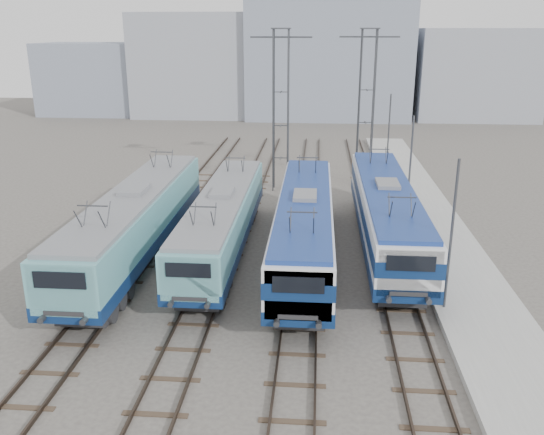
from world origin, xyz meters
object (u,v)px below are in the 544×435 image
at_px(mast_rear, 388,137).
at_px(mast_front, 451,239).
at_px(catenary_tower_east, 366,101).
at_px(locomotive_far_right, 386,211).
at_px(locomotive_center_left, 222,219).
at_px(locomotive_far_left, 135,220).
at_px(catenary_tower_west, 281,104).
at_px(locomotive_center_right, 304,223).
at_px(mast_mid, 410,172).

bearing_deg(mast_rear, mast_front, -90.00).
distance_m(catenary_tower_east, mast_rear, 4.28).
xyz_separation_m(locomotive_far_right, catenary_tower_east, (-0.25, 14.47, 4.30)).
bearing_deg(locomotive_center_left, mast_front, -28.53).
distance_m(locomotive_far_left, locomotive_center_left, 4.63).
xyz_separation_m(catenary_tower_west, catenary_tower_east, (6.50, 2.00, 0.00)).
distance_m(locomotive_center_left, catenary_tower_east, 18.87).
xyz_separation_m(locomotive_center_left, mast_rear, (10.85, 18.10, 1.36)).
bearing_deg(locomotive_far_left, locomotive_center_right, 1.40).
relative_size(catenary_tower_west, catenary_tower_east, 1.00).
height_order(locomotive_center_right, locomotive_far_right, locomotive_far_right).
relative_size(locomotive_far_left, mast_mid, 2.69).
relative_size(locomotive_far_left, mast_rear, 2.69).
relative_size(locomotive_center_left, mast_front, 2.45).
distance_m(mast_mid, mast_rear, 12.00).
distance_m(locomotive_far_right, catenary_tower_east, 15.09).
relative_size(catenary_tower_west, mast_front, 1.71).
height_order(catenary_tower_east, mast_mid, catenary_tower_east).
relative_size(locomotive_far_right, mast_mid, 2.62).
xyz_separation_m(catenary_tower_east, mast_front, (2.10, -22.00, -3.14)).
relative_size(locomotive_far_left, locomotive_center_right, 1.04).
xyz_separation_m(mast_front, mast_mid, (0.00, 12.00, 0.00)).
bearing_deg(locomotive_far_right, mast_front, -76.20).
distance_m(locomotive_center_right, mast_front, 8.20).
bearing_deg(catenary_tower_east, catenary_tower_west, -162.90).
height_order(locomotive_center_left, mast_rear, mast_rear).
bearing_deg(catenary_tower_west, mast_mid, -42.93).
bearing_deg(locomotive_center_right, locomotive_far_right, 28.87).
xyz_separation_m(locomotive_far_left, locomotive_center_left, (4.50, 1.06, -0.19)).
bearing_deg(mast_front, mast_rear, 90.00).
bearing_deg(locomotive_far_right, locomotive_center_left, -169.70).
relative_size(locomotive_far_left, catenary_tower_east, 1.57).
height_order(locomotive_center_right, mast_mid, mast_mid).
xyz_separation_m(mast_front, mast_rear, (0.00, 24.00, 0.00)).
bearing_deg(locomotive_center_right, mast_rear, 71.47).
distance_m(locomotive_far_left, mast_rear, 24.58).
bearing_deg(locomotive_center_left, locomotive_center_right, -10.64).
height_order(mast_mid, mast_rear, same).
height_order(locomotive_center_right, catenary_tower_east, catenary_tower_east).
bearing_deg(catenary_tower_west, locomotive_far_left, -113.99).
distance_m(locomotive_far_right, mast_front, 7.84).
height_order(locomotive_far_left, locomotive_center_right, locomotive_far_left).
distance_m(locomotive_far_left, locomotive_far_right, 13.77).
distance_m(locomotive_far_left, mast_front, 16.13).
distance_m(catenary_tower_west, mast_rear, 9.99).
distance_m(locomotive_center_right, mast_mid, 9.49).
distance_m(locomotive_center_right, locomotive_far_right, 5.14).
xyz_separation_m(locomotive_center_right, locomotive_far_right, (4.50, 2.48, 0.03)).
relative_size(locomotive_far_left, locomotive_center_left, 1.10).
bearing_deg(locomotive_far_left, mast_rear, 51.31).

